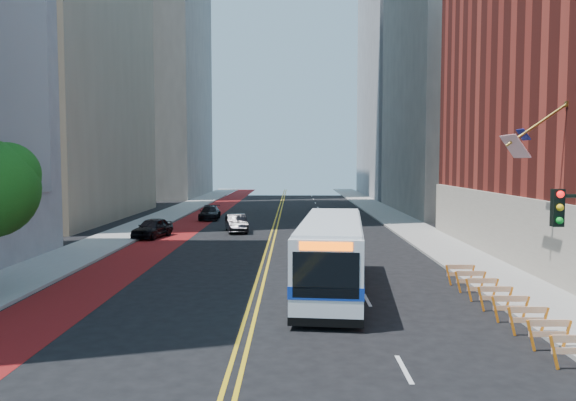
{
  "coord_description": "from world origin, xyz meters",
  "views": [
    {
      "loc": [
        1.64,
        -17.64,
        5.92
      ],
      "look_at": [
        1.4,
        8.0,
        4.13
      ],
      "focal_mm": 35.0,
      "sensor_mm": 36.0,
      "label": 1
    }
  ],
  "objects_px": {
    "car_b": "(236,223)",
    "car_a": "(152,228)",
    "car_c": "(210,213)",
    "transit_bus": "(332,254)"
  },
  "relations": [
    {
      "from": "transit_bus",
      "to": "car_b",
      "type": "distance_m",
      "value": 22.56
    },
    {
      "from": "car_a",
      "to": "car_b",
      "type": "bearing_deg",
      "value": 42.28
    },
    {
      "from": "car_a",
      "to": "car_c",
      "type": "relative_size",
      "value": 0.95
    },
    {
      "from": "car_c",
      "to": "car_b",
      "type": "bearing_deg",
      "value": -71.64
    },
    {
      "from": "transit_bus",
      "to": "car_c",
      "type": "xyz_separation_m",
      "value": [
        -10.23,
        31.57,
        -1.05
      ]
    },
    {
      "from": "transit_bus",
      "to": "car_a",
      "type": "relative_size",
      "value": 2.74
    },
    {
      "from": "car_a",
      "to": "car_c",
      "type": "distance_m",
      "value": 13.78
    },
    {
      "from": "car_a",
      "to": "car_b",
      "type": "xyz_separation_m",
      "value": [
        6.17,
        3.57,
        -0.02
      ]
    },
    {
      "from": "car_b",
      "to": "car_a",
      "type": "bearing_deg",
      "value": -161.22
    },
    {
      "from": "car_a",
      "to": "car_b",
      "type": "height_order",
      "value": "car_a"
    }
  ]
}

